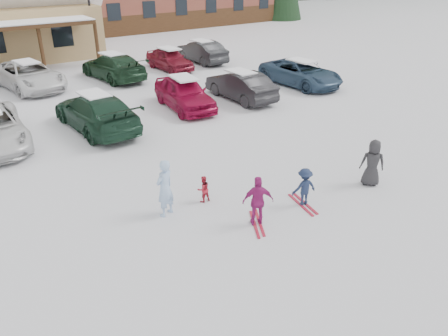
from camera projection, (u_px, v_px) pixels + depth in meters
ground at (235, 213)px, 12.87m from camera, size 160.00×160.00×0.00m
lamp_post at (89, 7)px, 30.94m from camera, size 0.50×0.25×6.25m
adult_skier at (165, 188)px, 12.43m from camera, size 0.75×0.63×1.74m
toddler_red at (203, 189)px, 13.31m from camera, size 0.43×0.34×0.86m
child_navy at (304, 187)px, 13.06m from camera, size 0.86×0.60×1.21m
skis_child_navy at (303, 204)px, 13.32m from camera, size 0.50×1.41×0.03m
child_magenta at (258, 201)px, 12.04m from camera, size 0.94×0.73×1.48m
skis_child_magenta at (257, 223)px, 12.36m from camera, size 0.84×1.33×0.03m
bystander_dark at (372, 163)px, 14.15m from camera, size 0.90×0.89×1.57m
parked_car_3 at (96, 112)px, 18.76m from camera, size 2.52×5.53×1.57m
parked_car_4 at (184, 93)px, 21.33m from camera, size 2.34×4.71×1.54m
parked_car_5 at (240, 86)px, 22.69m from camera, size 1.59×4.47×1.47m
parked_car_6 at (301, 73)px, 25.19m from camera, size 2.66×5.29×1.44m
parked_car_10 at (29, 75)px, 24.49m from camera, size 3.40×5.86×1.53m
parked_car_11 at (113, 66)px, 26.42m from camera, size 2.76×5.51×1.54m
parked_car_12 at (169, 59)px, 28.64m from camera, size 1.86×4.16×1.39m
parked_car_13 at (202, 52)px, 30.58m from camera, size 1.67×4.57×1.50m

